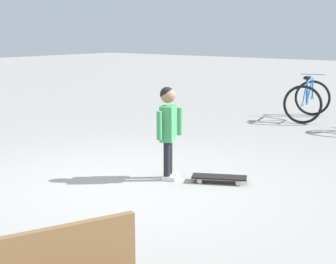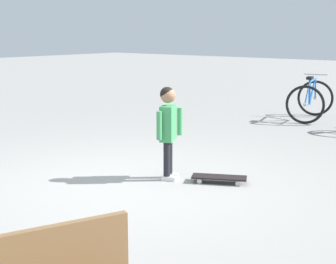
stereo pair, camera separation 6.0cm
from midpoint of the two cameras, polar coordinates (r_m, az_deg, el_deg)
ground_plane at (r=5.44m, az=-5.98°, el=-6.34°), size 50.00×50.00×0.00m
child_person at (r=5.55m, az=-0.30°, el=1.08°), size 0.41×0.25×1.06m
skateboard at (r=5.58m, az=5.62°, el=-5.24°), size 0.46×0.63×0.07m
bicycle_mid at (r=9.85m, az=15.64°, el=3.60°), size 1.20×0.93×0.85m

